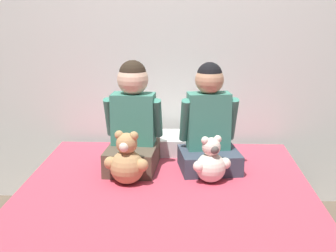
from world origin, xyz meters
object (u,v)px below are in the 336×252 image
at_px(bed, 164,242).
at_px(child_on_left, 133,123).
at_px(teddy_bear_held_by_left_child, 127,162).
at_px(teddy_bear_held_by_right_child, 211,163).
at_px(pillow_at_headboard, 171,143).
at_px(child_on_right, 209,126).

xyz_separation_m(bed, child_on_left, (-0.21, 0.50, 0.50)).
distance_m(bed, teddy_bear_held_by_left_child, 0.47).
distance_m(teddy_bear_held_by_right_child, pillow_at_headboard, 0.61).
bearing_deg(teddy_bear_held_by_left_child, pillow_at_headboard, 80.39).
height_order(bed, teddy_bear_held_by_left_child, teddy_bear_held_by_left_child).
xyz_separation_m(bed, teddy_bear_held_by_right_child, (0.24, 0.27, 0.34)).
xyz_separation_m(child_on_right, pillow_at_headboard, (-0.24, 0.33, -0.21)).
distance_m(bed, pillow_at_headboard, 0.87).
relative_size(bed, child_on_left, 3.13).
bearing_deg(pillow_at_headboard, child_on_left, -123.38).
relative_size(teddy_bear_held_by_right_child, pillow_at_headboard, 0.46).
relative_size(child_on_right, teddy_bear_held_by_left_child, 2.13).
height_order(child_on_right, teddy_bear_held_by_right_child, child_on_right).
relative_size(child_on_right, teddy_bear_held_by_right_child, 2.41).
bearing_deg(child_on_left, child_on_right, 2.65).
relative_size(child_on_left, pillow_at_headboard, 1.13).
bearing_deg(bed, teddy_bear_held_by_left_child, 134.07).
height_order(bed, pillow_at_headboard, pillow_at_headboard).
xyz_separation_m(child_on_left, child_on_right, (0.45, -0.01, -0.01)).
distance_m(child_on_left, child_on_right, 0.45).
bearing_deg(teddy_bear_held_by_right_child, bed, -153.71).
relative_size(child_on_left, child_on_right, 1.01).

